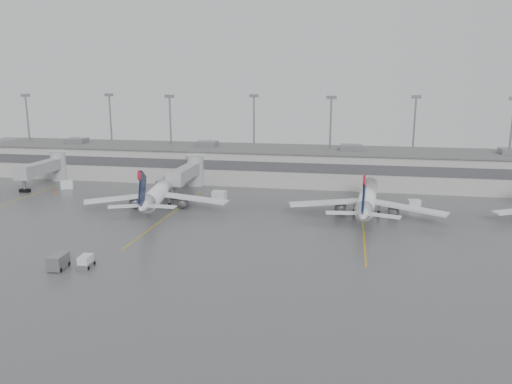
# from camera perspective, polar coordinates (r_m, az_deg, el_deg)

# --- Properties ---
(ground) EXTENTS (260.00, 260.00, 0.00)m
(ground) POSITION_cam_1_polar(r_m,az_deg,el_deg) (66.47, -2.86, -8.79)
(ground) COLOR #535355
(ground) RESTS_ON ground
(terminal) EXTENTS (152.00, 17.00, 9.45)m
(terminal) POSITION_cam_1_polar(r_m,az_deg,el_deg) (120.65, 3.57, 3.11)
(terminal) COLOR #ADADA8
(terminal) RESTS_ON ground
(light_masts) EXTENTS (142.40, 8.00, 20.60)m
(light_masts) POSITION_cam_1_polar(r_m,az_deg,el_deg) (125.28, 3.96, 7.09)
(light_masts) COLOR gray
(light_masts) RESTS_ON ground
(jet_bridge_left) EXTENTS (4.00, 17.20, 7.00)m
(jet_bridge_left) POSITION_cam_1_polar(r_m,az_deg,el_deg) (128.60, -22.57, 2.62)
(jet_bridge_left) COLOR gray
(jet_bridge_left) RESTS_ON ground
(jet_bridge_right) EXTENTS (4.00, 17.20, 7.00)m
(jet_bridge_right) POSITION_cam_1_polar(r_m,az_deg,el_deg) (113.35, -7.56, 2.24)
(jet_bridge_right) COLOR gray
(jet_bridge_right) RESTS_ON ground
(stand_markings) EXTENTS (105.25, 40.00, 0.01)m
(stand_markings) POSITION_cam_1_polar(r_m,az_deg,el_deg) (88.75, 0.77, -3.18)
(stand_markings) COLOR #C49D0B
(stand_markings) RESTS_ON ground
(jet_mid_left) EXTENTS (27.17, 30.70, 10.00)m
(jet_mid_left) POSITION_cam_1_polar(r_m,az_deg,el_deg) (97.87, -11.08, -0.03)
(jet_mid_left) COLOR white
(jet_mid_left) RESTS_ON ground
(jet_mid_right) EXTENTS (28.05, 31.53, 10.20)m
(jet_mid_right) POSITION_cam_1_polar(r_m,az_deg,el_deg) (92.92, 12.58, -0.74)
(jet_mid_right) COLOR white
(jet_mid_right) RESTS_ON ground
(baggage_tug) EXTENTS (1.83, 2.66, 1.64)m
(baggage_tug) POSITION_cam_1_polar(r_m,az_deg,el_deg) (70.50, -18.88, -7.65)
(baggage_tug) COLOR silver
(baggage_tug) RESTS_ON ground
(baggage_cart) EXTENTS (1.98, 3.20, 1.98)m
(baggage_cart) POSITION_cam_1_polar(r_m,az_deg,el_deg) (71.01, -21.65, -7.39)
(baggage_cart) COLOR slate
(baggage_cart) RESTS_ON ground
(gse_uld_a) EXTENTS (3.06, 2.55, 1.85)m
(gse_uld_a) POSITION_cam_1_polar(r_m,az_deg,el_deg) (121.46, -20.76, 0.80)
(gse_uld_a) COLOR silver
(gse_uld_a) RESTS_ON ground
(gse_uld_b) EXTENTS (2.89, 2.05, 1.95)m
(gse_uld_b) POSITION_cam_1_polar(r_m,az_deg,el_deg) (102.90, -4.23, -0.41)
(gse_uld_b) COLOR silver
(gse_uld_b) RESTS_ON ground
(gse_uld_c) EXTENTS (2.54, 1.91, 1.64)m
(gse_uld_c) POSITION_cam_1_polar(r_m,az_deg,el_deg) (101.33, 17.61, -1.29)
(gse_uld_c) COLOR silver
(gse_uld_c) RESTS_ON ground
(gse_loader) EXTENTS (2.32, 3.38, 1.99)m
(gse_loader) POSITION_cam_1_polar(r_m,az_deg,el_deg) (115.02, -10.66, 0.82)
(gse_loader) COLOR slate
(gse_loader) RESTS_ON ground
(cone_a) EXTENTS (0.43, 0.43, 0.68)m
(cone_a) POSITION_cam_1_polar(r_m,az_deg,el_deg) (118.16, -22.01, 0.09)
(cone_a) COLOR #F63805
(cone_a) RESTS_ON ground
(cone_b) EXTENTS (0.43, 0.43, 0.69)m
(cone_b) POSITION_cam_1_polar(r_m,az_deg,el_deg) (103.84, -8.86, -0.77)
(cone_b) COLOR #F63805
(cone_b) RESTS_ON ground
(cone_c) EXTENTS (0.49, 0.49, 0.78)m
(cone_c) POSITION_cam_1_polar(r_m,az_deg,el_deg) (94.22, 9.98, -2.18)
(cone_c) COLOR #F63805
(cone_c) RESTS_ON ground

